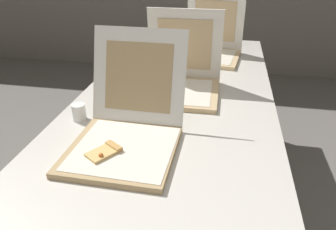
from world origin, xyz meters
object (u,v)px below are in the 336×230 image
(pizza_box_back, at_px, (211,49))
(cup_white_far, at_px, (146,68))
(pizza_box_middle, at_px, (181,81))
(table, at_px, (171,116))
(cup_white_mid, at_px, (116,93))
(pizza_box_front, at_px, (126,132))
(cup_white_near_center, at_px, (79,112))

(pizza_box_back, distance_m, cup_white_far, 0.51)
(pizza_box_middle, relative_size, pizza_box_back, 0.94)
(table, bearing_deg, cup_white_far, 118.43)
(cup_white_mid, bearing_deg, pizza_box_front, -65.76)
(pizza_box_front, bearing_deg, cup_white_mid, 115.00)
(pizza_box_front, distance_m, cup_white_near_center, 0.29)
(table, height_order, cup_white_far, cup_white_far)
(pizza_box_front, distance_m, cup_white_far, 0.74)
(pizza_box_back, height_order, cup_white_near_center, pizza_box_back)
(pizza_box_front, xyz_separation_m, cup_white_near_center, (-0.25, 0.15, -0.02))
(cup_white_mid, bearing_deg, cup_white_near_center, -112.34)
(table, distance_m, pizza_box_back, 0.79)
(pizza_box_back, distance_m, cup_white_mid, 0.85)
(pizza_box_back, xyz_separation_m, cup_white_near_center, (-0.48, -0.96, -0.02))
(cup_white_far, relative_size, cup_white_near_center, 1.00)
(pizza_box_middle, height_order, pizza_box_back, pizza_box_back)
(table, xyz_separation_m, cup_white_near_center, (-0.36, -0.19, 0.08))
(pizza_box_back, xyz_separation_m, cup_white_far, (-0.34, -0.38, -0.02))
(cup_white_near_center, bearing_deg, cup_white_mid, 67.66)
(table, height_order, pizza_box_front, pizza_box_front)
(cup_white_near_center, bearing_deg, pizza_box_back, 63.38)
(pizza_box_middle, height_order, cup_white_far, pizza_box_middle)
(cup_white_far, xyz_separation_m, cup_white_mid, (-0.06, -0.37, 0.00))
(pizza_box_front, relative_size, cup_white_near_center, 6.92)
(pizza_box_front, bearing_deg, cup_white_near_center, 149.96)
(table, height_order, pizza_box_back, pizza_box_back)
(cup_white_near_center, bearing_deg, pizza_box_middle, 44.45)
(cup_white_mid, bearing_deg, pizza_box_middle, 28.28)
(table, xyz_separation_m, pizza_box_back, (0.12, 0.78, 0.10))
(table, distance_m, pizza_box_middle, 0.21)
(table, bearing_deg, pizza_box_middle, 84.93)
(pizza_box_middle, distance_m, cup_white_far, 0.31)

